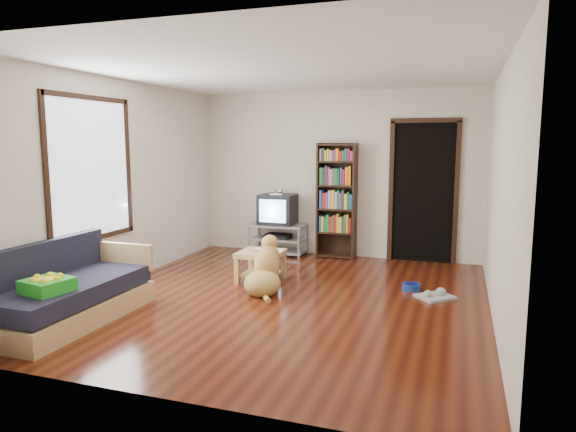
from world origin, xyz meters
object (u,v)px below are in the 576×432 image
(green_cushion, at_px, (47,285))
(coffee_table, at_px, (261,260))
(crt_tv, at_px, (278,209))
(bookshelf, at_px, (337,194))
(sofa, at_px, (68,295))
(grey_rag, at_px, (435,297))
(laptop, at_px, (260,251))
(dog, at_px, (265,271))
(dog_bowl, at_px, (411,287))
(tv_stand, at_px, (278,238))

(green_cushion, relative_size, coffee_table, 0.69)
(crt_tv, height_order, bookshelf, bookshelf)
(crt_tv, height_order, sofa, crt_tv)
(grey_rag, distance_m, crt_tv, 3.14)
(green_cushion, bearing_deg, crt_tv, 89.39)
(laptop, height_order, bookshelf, bookshelf)
(green_cushion, distance_m, coffee_table, 2.69)
(sofa, xyz_separation_m, dog, (1.55, 1.58, -0.00))
(dog_bowl, distance_m, crt_tv, 2.76)
(sofa, bearing_deg, laptop, 56.44)
(green_cushion, relative_size, laptop, 1.33)
(laptop, distance_m, tv_stand, 1.69)
(green_cushion, height_order, tv_stand, green_cushion)
(grey_rag, xyz_separation_m, tv_stand, (-2.55, 1.66, 0.25))
(green_cushion, bearing_deg, dog_bowl, 51.38)
(grey_rag, relative_size, crt_tv, 0.69)
(grey_rag, xyz_separation_m, coffee_table, (-2.21, 0.04, 0.27))
(dog_bowl, bearing_deg, crt_tv, 147.60)
(bookshelf, height_order, dog, bookshelf)
(laptop, relative_size, bookshelf, 0.16)
(tv_stand, relative_size, crt_tv, 1.55)
(sofa, bearing_deg, dog, 45.59)
(crt_tv, bearing_deg, laptop, -78.47)
(tv_stand, height_order, sofa, sofa)
(sofa, distance_m, dog, 2.21)
(coffee_table, relative_size, dog, 0.66)
(dog_bowl, bearing_deg, green_cushion, -139.87)
(green_cushion, relative_size, dog, 0.45)
(sofa, bearing_deg, tv_stand, 74.98)
(tv_stand, bearing_deg, green_cushion, -101.92)
(laptop, distance_m, crt_tv, 1.74)
(laptop, bearing_deg, coffee_table, 104.91)
(coffee_table, bearing_deg, dog_bowl, 6.26)
(laptop, xyz_separation_m, bookshelf, (0.61, 1.74, 0.59))
(laptop, xyz_separation_m, grey_rag, (2.21, -0.01, -0.40))
(crt_tv, relative_size, dog, 0.69)
(sofa, bearing_deg, green_cushion, -72.57)
(laptop, bearing_deg, dog, -45.19)
(grey_rag, xyz_separation_m, crt_tv, (-2.55, 1.68, 0.73))
(sofa, bearing_deg, coffee_table, 56.84)
(tv_stand, distance_m, coffee_table, 1.65)
(grey_rag, relative_size, sofa, 0.22)
(coffee_table, height_order, dog, dog)
(grey_rag, distance_m, sofa, 4.05)
(dog_bowl, xyz_separation_m, sofa, (-3.23, -2.22, 0.22))
(bookshelf, bearing_deg, dog, -99.97)
(laptop, bearing_deg, green_cushion, -101.71)
(dog_bowl, xyz_separation_m, tv_stand, (-2.25, 1.41, 0.23))
(coffee_table, bearing_deg, grey_rag, -1.04)
(green_cushion, relative_size, sofa, 0.21)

